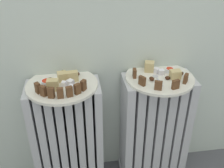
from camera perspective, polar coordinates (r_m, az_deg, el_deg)
The scene contains 37 objects.
radiator_left at distance 1.30m, azimuth -9.46°, elevation -11.60°, with size 0.33×0.17×0.58m.
radiator_right at distance 1.35m, azimuth 9.08°, elevation -9.83°, with size 0.33×0.17×0.58m.
plate_left at distance 1.12m, azimuth -10.74°, elevation -0.19°, with size 0.30×0.30×0.01m, color silver.
plate_right at distance 1.18m, azimuth 10.25°, elevation 1.36°, with size 0.30×0.30×0.01m, color silver.
dark_cake_slice_left_0 at distance 1.07m, azimuth -15.76°, elevation -0.84°, with size 0.02×0.02×0.04m, color #56351E.
dark_cake_slice_left_1 at distance 1.04m, azimuth -14.63°, elevation -1.48°, with size 0.02×0.02×0.04m, color #56351E.
dark_cake_slice_left_2 at distance 1.03m, azimuth -13.03°, elevation -1.86°, with size 0.02×0.02×0.04m, color #56351E.
dark_cake_slice_left_3 at distance 1.02m, azimuth -11.14°, elevation -1.92°, with size 0.02×0.02×0.04m, color #56351E.
dark_cake_slice_left_4 at distance 1.02m, azimuth -9.21°, elevation -1.64°, with size 0.02×0.02×0.04m, color #56351E.
dark_cake_slice_left_5 at distance 1.03m, azimuth -7.49°, elevation -1.06°, with size 0.02×0.02×0.04m, color #56351E.
dark_cake_slice_left_6 at distance 1.05m, azimuth -6.20°, elevation -0.27°, with size 0.02×0.02×0.04m, color #56351E.
marble_cake_slice_left_0 at distance 1.07m, azimuth -12.67°, elevation -0.16°, with size 0.05×0.03×0.05m, color tan.
marble_cake_slice_left_1 at distance 1.13m, azimuth -10.70°, elevation 1.60°, with size 0.04×0.04×0.04m, color tan.
marble_cake_slice_left_2 at distance 1.13m, azimuth -8.54°, elevation 1.68°, with size 0.05×0.03×0.04m, color tan.
turkish_delight_left_0 at distance 1.10m, azimuth -9.02°, elevation 0.25°, with size 0.03×0.03×0.03m, color white.
turkish_delight_left_1 at distance 1.10m, azimuth -10.33°, elevation 0.08°, with size 0.02×0.02×0.02m, color white.
turkish_delight_left_2 at distance 1.07m, azimuth -8.71°, elevation -0.63°, with size 0.02×0.02×0.02m, color white.
turkish_delight_left_3 at distance 1.14m, azimuth -12.15°, elevation 0.86°, with size 0.02×0.02×0.02m, color white.
medjool_date_left_0 at distance 1.20m, azimuth -10.47°, elevation 2.77°, with size 0.03×0.01×0.02m, color #3D1E0F.
medjool_date_left_1 at distance 1.17m, azimuth -7.53°, elevation 2.23°, with size 0.03×0.02×0.02m, color #3D1E0F.
medjool_date_left_2 at distance 1.08m, azimuth -7.37°, elevation -0.48°, with size 0.03×0.02×0.02m, color #3D1E0F.
medjool_date_left_3 at distance 1.14m, azimuth -13.16°, elevation 0.98°, with size 0.02×0.01×0.02m, color #3D1E0F.
jam_bowl_left at distance 1.11m, azimuth -13.90°, elevation 0.25°, with size 0.05×0.05×0.03m.
dark_cake_slice_right_0 at distance 1.14m, azimuth 4.90°, elevation 2.34°, with size 0.03×0.01×0.04m, color #56351E.
dark_cake_slice_right_1 at distance 1.09m, azimuth 6.53°, elevation 0.69°, with size 0.03×0.01×0.04m, color #56351E.
dark_cake_slice_right_2 at distance 1.07m, azimuth 9.99°, elevation -0.31°, with size 0.03×0.01×0.04m, color #56351E.
dark_cake_slice_right_3 at distance 1.09m, azimuth 13.61°, elevation -0.10°, with size 0.03×0.01×0.04m, color #56351E.
dark_cake_slice_right_4 at distance 1.14m, azimuth 15.65°, elevation 1.15°, with size 0.03×0.01×0.04m, color #56351E.
marble_cake_slice_right_0 at distance 1.20m, azimuth 8.07°, elevation 3.75°, with size 0.04×0.04×0.05m, color tan.
marble_cake_slice_right_1 at distance 1.17m, azimuth 13.52°, elevation 2.05°, with size 0.05×0.03×0.04m, color tan.
turkish_delight_right_0 at distance 1.19m, azimuth 10.57°, elevation 2.54°, with size 0.02×0.02×0.02m, color white.
turkish_delight_right_1 at distance 1.20m, azimuth 9.50°, elevation 2.96°, with size 0.02×0.02×0.02m, color white.
medjool_date_right_0 at distance 1.13m, azimuth 8.59°, elevation 1.13°, with size 0.03×0.02×0.02m, color #3D1E0F.
medjool_date_right_1 at distance 1.20m, azimuth 14.76°, elevation 2.22°, with size 0.02×0.02×0.02m, color #3D1E0F.
medjool_date_right_2 at distance 1.15m, azimuth 11.92°, elevation 1.31°, with size 0.02×0.02×0.01m, color #3D1E0F.
jam_bowl_right at distance 1.21m, azimuth 12.33°, elevation 2.95°, with size 0.04×0.04×0.02m.
fork at distance 1.15m, azimuth 9.85°, elevation 1.00°, with size 0.02×0.10×0.00m.
Camera 1 is at (-0.14, -0.69, 1.15)m, focal length 42.30 mm.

